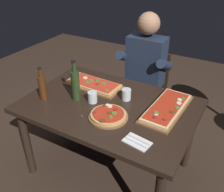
{
  "coord_description": "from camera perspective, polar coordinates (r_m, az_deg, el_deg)",
  "views": [
    {
      "loc": [
        0.89,
        -1.5,
        1.86
      ],
      "look_at": [
        0.0,
        0.05,
        0.79
      ],
      "focal_mm": 40.28,
      "sensor_mm": 36.0,
      "label": 1
    }
  ],
  "objects": [
    {
      "name": "ground_plane",
      "position": [
        2.55,
        -0.58,
        -15.92
      ],
      "size": [
        6.4,
        6.4,
        0.0
      ],
      "primitive_type": "plane",
      "color": "#38281E"
    },
    {
      "name": "dining_table",
      "position": [
        2.13,
        -0.67,
        -3.96
      ],
      "size": [
        1.4,
        0.96,
        0.74
      ],
      "color": "black",
      "rests_on": "ground_plane"
    },
    {
      "name": "pizza_rectangular_front",
      "position": [
        2.33,
        -4.25,
        2.66
      ],
      "size": [
        0.54,
        0.27,
        0.05
      ],
      "color": "brown",
      "rests_on": "dining_table"
    },
    {
      "name": "pizza_rectangular_left",
      "position": [
        2.03,
        12.33,
        -2.68
      ],
      "size": [
        0.28,
        0.6,
        0.05
      ],
      "color": "brown",
      "rests_on": "dining_table"
    },
    {
      "name": "pizza_round_far",
      "position": [
        1.9,
        -0.82,
        -4.41
      ],
      "size": [
        0.3,
        0.3,
        0.05
      ],
      "color": "brown",
      "rests_on": "dining_table"
    },
    {
      "name": "wine_bottle_dark",
      "position": [
        2.17,
        -15.54,
        2.07
      ],
      "size": [
        0.06,
        0.06,
        0.29
      ],
      "color": "#47230F",
      "rests_on": "dining_table"
    },
    {
      "name": "oil_bottle_amber",
      "position": [
        2.09,
        -8.3,
        2.66
      ],
      "size": [
        0.07,
        0.07,
        0.35
      ],
      "color": "#233819",
      "rests_on": "dining_table"
    },
    {
      "name": "tumbler_near_camera",
      "position": [
        2.11,
        3.27,
        0.35
      ],
      "size": [
        0.08,
        0.08,
        0.1
      ],
      "color": "silver",
      "rests_on": "dining_table"
    },
    {
      "name": "tumbler_far_side",
      "position": [
        2.08,
        -4.45,
        -0.26
      ],
      "size": [
        0.08,
        0.08,
        0.09
      ],
      "color": "silver",
      "rests_on": "dining_table"
    },
    {
      "name": "napkin_cutlery_set",
      "position": [
        1.7,
        5.7,
        -10.32
      ],
      "size": [
        0.19,
        0.14,
        0.01
      ],
      "color": "white",
      "rests_on": "dining_table"
    },
    {
      "name": "diner_chair",
      "position": [
        2.87,
        7.84,
        2.04
      ],
      "size": [
        0.44,
        0.44,
        0.87
      ],
      "color": "black",
      "rests_on": "ground_plane"
    },
    {
      "name": "seated_diner",
      "position": [
        2.66,
        7.21,
        5.79
      ],
      "size": [
        0.53,
        0.41,
        1.33
      ],
      "color": "#23232D",
      "rests_on": "ground_plane"
    }
  ]
}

